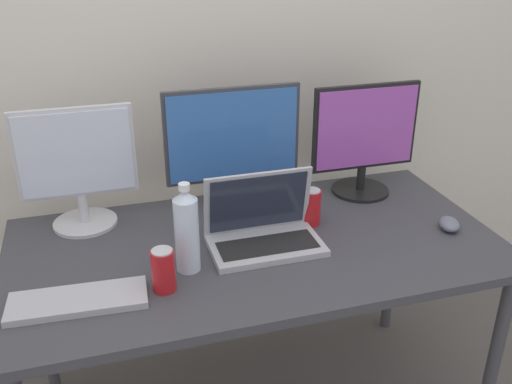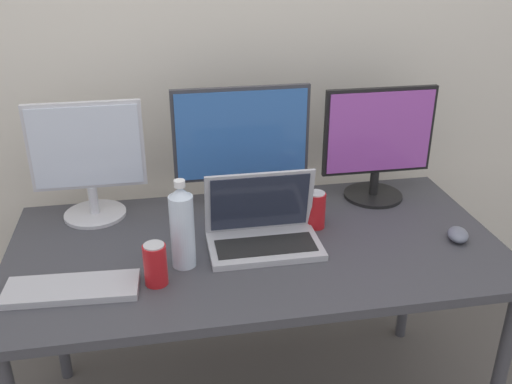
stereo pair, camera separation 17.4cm
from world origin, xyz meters
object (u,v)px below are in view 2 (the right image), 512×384
monitor_center (242,143)px  water_bottle (182,227)px  laptop_silver (263,229)px  work_desk (256,260)px  monitor_left (88,159)px  keyboard_main (72,289)px  soda_can_by_laptop (155,264)px  mouse_by_keyboard (458,235)px  soda_can_near_keyboard (316,210)px  monitor_right (378,142)px

monitor_center → water_bottle: bearing=-122.7°
laptop_silver → monitor_center: bearing=94.2°
work_desk → monitor_left: 0.65m
keyboard_main → soda_can_by_laptop: 0.24m
work_desk → mouse_by_keyboard: mouse_by_keyboard is taller
soda_can_near_keyboard → monitor_left: bearing=163.8°
soda_can_by_laptop → laptop_silver: bearing=25.8°
water_bottle → soda_can_by_laptop: 0.14m
monitor_right → monitor_center: bearing=178.0°
monitor_left → laptop_silver: bearing=-28.7°
water_bottle → soda_can_near_keyboard: (0.45, 0.16, -0.07)m
soda_can_near_keyboard → soda_can_by_laptop: bearing=-155.3°
keyboard_main → soda_can_by_laptop: bearing=3.6°
monitor_center → mouse_by_keyboard: size_ratio=5.10×
water_bottle → soda_can_near_keyboard: size_ratio=2.19×
keyboard_main → mouse_by_keyboard: (1.19, 0.08, 0.01)m
soda_can_near_keyboard → laptop_silver: bearing=-157.1°
mouse_by_keyboard → soda_can_by_laptop: 0.97m
monitor_right → water_bottle: bearing=-154.5°
mouse_by_keyboard → monitor_left: bearing=-178.3°
water_bottle → monitor_right: bearing=25.5°
monitor_center → soda_can_near_keyboard: size_ratio=3.76×
monitor_center → soda_can_near_keyboard: 0.34m
monitor_right → keyboard_main: (-1.04, -0.43, -0.21)m
monitor_left → monitor_right: (1.01, -0.03, 0.00)m
mouse_by_keyboard → soda_can_near_keyboard: size_ratio=0.74×
work_desk → monitor_right: bearing=27.7°
keyboard_main → soda_can_near_keyboard: (0.77, 0.25, 0.05)m
work_desk → keyboard_main: keyboard_main is taller
monitor_center → monitor_right: bearing=-2.0°
monitor_right → mouse_by_keyboard: 0.43m
monitor_center → water_bottle: monitor_center is taller
work_desk → water_bottle: (-0.23, -0.09, 0.19)m
monitor_left → monitor_right: 1.01m
soda_can_near_keyboard → work_desk: bearing=-161.2°
monitor_center → laptop_silver: 0.34m
soda_can_by_laptop → keyboard_main: bearing=-179.7°
monitor_left → monitor_center: (0.52, -0.01, 0.03)m
monitor_left → keyboard_main: (-0.03, -0.46, -0.20)m
monitor_left → monitor_right: bearing=-1.6°
laptop_silver → soda_can_near_keyboard: size_ratio=2.78×
mouse_by_keyboard → keyboard_main: bearing=-156.4°
work_desk → soda_can_by_laptop: size_ratio=12.36×
monitor_center → monitor_left: bearing=178.8°
monitor_right → soda_can_near_keyboard: (-0.28, -0.19, -0.15)m
work_desk → mouse_by_keyboard: (0.64, -0.10, 0.08)m
keyboard_main → soda_can_near_keyboard: bearing=21.2°
monitor_center → water_bottle: 0.45m
monitor_center → soda_can_near_keyboard: monitor_center is taller
monitor_center → soda_can_near_keyboard: bearing=-43.1°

